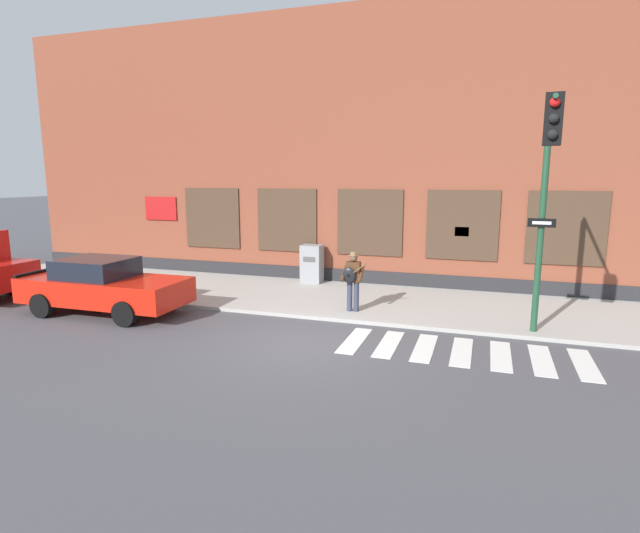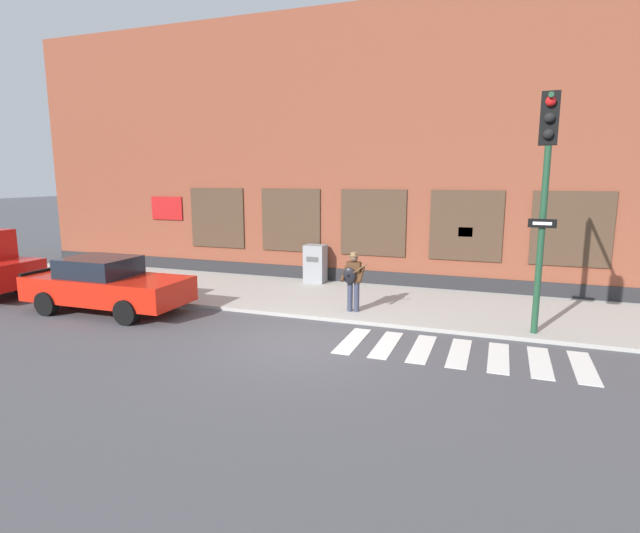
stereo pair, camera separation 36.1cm
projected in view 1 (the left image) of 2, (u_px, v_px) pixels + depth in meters
The scene contains 8 objects.
ground_plane at pixel (304, 345), 11.26m from camera, with size 160.00×160.00×0.00m, color #4C4C51.
sidewalk at pixel (352, 300), 15.18m from camera, with size 28.00×4.55×0.10m.
building_backdrop at pixel (383, 152), 18.36m from camera, with size 28.00×4.06×9.27m.
crosswalk at pixel (462, 352), 10.79m from camera, with size 5.20×1.90×0.01m.
red_car at pixel (103, 286), 13.75m from camera, with size 4.62×2.02×1.53m.
busker at pixel (353, 278), 13.52m from camera, with size 0.71×0.53×1.64m.
traffic_light at pixel (546, 183), 10.21m from camera, with size 0.66×3.17×5.05m.
utility_box at pixel (312, 264), 17.36m from camera, with size 0.71×0.60×1.31m.
Camera 1 is at (3.75, -10.10, 3.73)m, focal length 28.00 mm.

